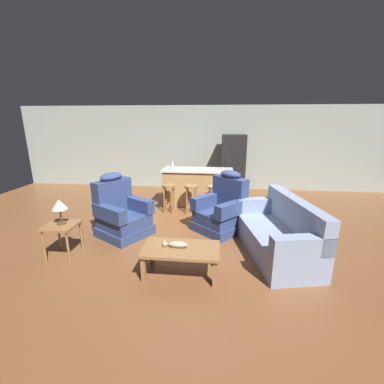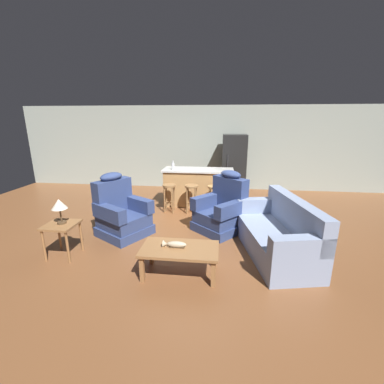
% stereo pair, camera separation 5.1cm
% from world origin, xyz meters
% --- Properties ---
extents(ground_plane, '(12.00, 12.00, 0.00)m').
position_xyz_m(ground_plane, '(0.00, 0.00, 0.00)').
color(ground_plane, brown).
extents(back_wall, '(12.00, 0.05, 2.60)m').
position_xyz_m(back_wall, '(0.00, 3.12, 1.30)').
color(back_wall, '#939E93').
rests_on(back_wall, ground_plane).
extents(coffee_table, '(1.10, 0.60, 0.42)m').
position_xyz_m(coffee_table, '(0.05, -1.85, 0.36)').
color(coffee_table, olive).
rests_on(coffee_table, ground_plane).
extents(fish_figurine, '(0.34, 0.10, 0.10)m').
position_xyz_m(fish_figurine, '(-0.03, -1.84, 0.46)').
color(fish_figurine, '#4C3823').
rests_on(fish_figurine, coffee_table).
extents(couch, '(1.20, 2.03, 0.94)m').
position_xyz_m(couch, '(1.57, -1.05, 0.34)').
color(couch, '#8493B2').
rests_on(couch, ground_plane).
extents(recliner_near_lamp, '(1.15, 1.15, 1.20)m').
position_xyz_m(recliner_near_lamp, '(-1.31, -0.62, 0.42)').
color(recliner_near_lamp, navy).
rests_on(recliner_near_lamp, ground_plane).
extents(recliner_near_island, '(1.19, 1.19, 1.20)m').
position_xyz_m(recliner_near_island, '(0.64, -0.19, 0.42)').
color(recliner_near_island, navy).
rests_on(recliner_near_island, ground_plane).
extents(end_table, '(0.48, 0.48, 0.56)m').
position_xyz_m(end_table, '(-1.94, -1.55, 0.46)').
color(end_table, olive).
rests_on(end_table, ground_plane).
extents(table_lamp, '(0.24, 0.24, 0.41)m').
position_xyz_m(table_lamp, '(-1.93, -1.53, 0.87)').
color(table_lamp, '#4C3823').
rests_on(table_lamp, end_table).
extents(kitchen_island, '(1.80, 0.70, 0.95)m').
position_xyz_m(kitchen_island, '(0.00, 1.35, 0.48)').
color(kitchen_island, '#AD7F4C').
rests_on(kitchen_island, ground_plane).
extents(bar_stool_left, '(0.32, 0.32, 0.68)m').
position_xyz_m(bar_stool_left, '(-0.63, 0.72, 0.47)').
color(bar_stool_left, olive).
rests_on(bar_stool_left, ground_plane).
extents(bar_stool_middle, '(0.32, 0.32, 0.68)m').
position_xyz_m(bar_stool_middle, '(-0.09, 0.72, 0.47)').
color(bar_stool_middle, olive).
rests_on(bar_stool_middle, ground_plane).
extents(bar_stool_right, '(0.32, 0.32, 0.68)m').
position_xyz_m(bar_stool_right, '(0.44, 0.72, 0.47)').
color(bar_stool_right, '#A87A47').
rests_on(bar_stool_right, ground_plane).
extents(refrigerator, '(0.70, 0.69, 1.76)m').
position_xyz_m(refrigerator, '(0.95, 2.55, 0.88)').
color(refrigerator, black).
rests_on(refrigerator, ground_plane).
extents(bottle_tall_green, '(0.08, 0.08, 0.24)m').
position_xyz_m(bottle_tall_green, '(-0.62, 1.19, 1.04)').
color(bottle_tall_green, silver).
rests_on(bottle_tall_green, kitchen_island).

